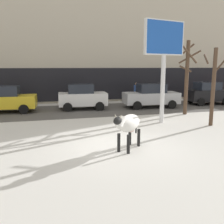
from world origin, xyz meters
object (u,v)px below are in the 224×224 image
at_px(bare_tree_far_back, 213,85).
at_px(car_silver_sedan, 151,96).
at_px(car_yellow_sedan, 4,99).
at_px(bare_tree_right_lot, 187,75).
at_px(cow_holstein, 128,124).
at_px(billboard, 164,44).
at_px(car_black_hatchback, 208,93).
at_px(car_white_hatchback, 82,97).
at_px(pedestrian_near_billboard, 136,92).

bearing_deg(bare_tree_far_back, car_silver_sedan, 96.02).
distance_m(car_yellow_sedan, bare_tree_right_lot, 12.41).
bearing_deg(bare_tree_far_back, car_yellow_sedan, 148.13).
distance_m(cow_holstein, bare_tree_far_back, 6.25).
bearing_deg(car_silver_sedan, cow_holstein, -118.43).
distance_m(cow_holstein, billboard, 6.13).
height_order(cow_holstein, car_yellow_sedan, car_yellow_sedan).
xyz_separation_m(car_yellow_sedan, car_black_hatchback, (15.92, -0.27, 0.02)).
bearing_deg(bare_tree_right_lot, car_yellow_sedan, 162.07).
bearing_deg(car_yellow_sedan, billboard, -32.09).
distance_m(car_white_hatchback, car_silver_sedan, 5.27).
relative_size(billboard, car_yellow_sedan, 1.29).
bearing_deg(bare_tree_far_back, pedestrian_near_billboard, 95.10).
distance_m(car_silver_sedan, bare_tree_right_lot, 3.77).
distance_m(car_silver_sedan, pedestrian_near_billboard, 2.87).
bearing_deg(car_silver_sedan, car_yellow_sedan, 176.78).
distance_m(car_white_hatchback, car_black_hatchback, 10.55).
xyz_separation_m(car_white_hatchback, bare_tree_far_back, (5.93, -6.94, 1.24)).
bearing_deg(cow_holstein, car_black_hatchback, 42.56).
height_order(car_yellow_sedan, car_silver_sedan, same).
height_order(cow_holstein, car_black_hatchback, car_black_hatchback).
xyz_separation_m(cow_holstein, car_black_hatchback, (10.19, 9.36, -0.07)).
relative_size(car_white_hatchback, car_silver_sedan, 0.84).
xyz_separation_m(pedestrian_near_billboard, bare_tree_far_back, (0.83, -9.29, 1.29)).
distance_m(billboard, pedestrian_near_billboard, 8.77).
bearing_deg(car_silver_sedan, car_black_hatchback, 3.55).
height_order(car_yellow_sedan, car_white_hatchback, car_white_hatchback).
relative_size(billboard, car_silver_sedan, 1.29).
relative_size(billboard, pedestrian_near_billboard, 3.21).
xyz_separation_m(billboard, car_white_hatchback, (-3.69, 5.60, -3.39)).
distance_m(car_yellow_sedan, bare_tree_far_back, 13.36).
bearing_deg(car_yellow_sedan, car_black_hatchback, -0.96).
xyz_separation_m(car_silver_sedan, pedestrian_near_billboard, (-0.15, 2.87, -0.03)).
xyz_separation_m(car_white_hatchback, car_silver_sedan, (5.25, -0.51, -0.02)).
xyz_separation_m(car_silver_sedan, bare_tree_far_back, (0.68, -6.43, 1.26)).
relative_size(cow_holstein, pedestrian_near_billboard, 0.96).
height_order(cow_holstein, bare_tree_far_back, bare_tree_far_back).
distance_m(cow_holstein, pedestrian_near_billboard, 12.80).
distance_m(car_yellow_sedan, car_white_hatchback, 5.37).
height_order(car_black_hatchback, bare_tree_far_back, bare_tree_far_back).
bearing_deg(car_yellow_sedan, pedestrian_near_billboard, 12.23).
distance_m(pedestrian_near_billboard, bare_tree_far_back, 9.42).
relative_size(car_black_hatchback, bare_tree_far_back, 0.88).
xyz_separation_m(billboard, car_black_hatchback, (6.86, 5.41, -3.39)).
height_order(billboard, car_white_hatchback, billboard).
bearing_deg(car_yellow_sedan, bare_tree_right_lot, -17.93).
height_order(car_white_hatchback, car_silver_sedan, car_white_hatchback).
distance_m(billboard, bare_tree_right_lot, 3.67).
xyz_separation_m(car_yellow_sedan, pedestrian_near_billboard, (10.47, 2.27, -0.03)).
xyz_separation_m(car_white_hatchback, car_black_hatchback, (10.55, -0.18, 0.00)).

